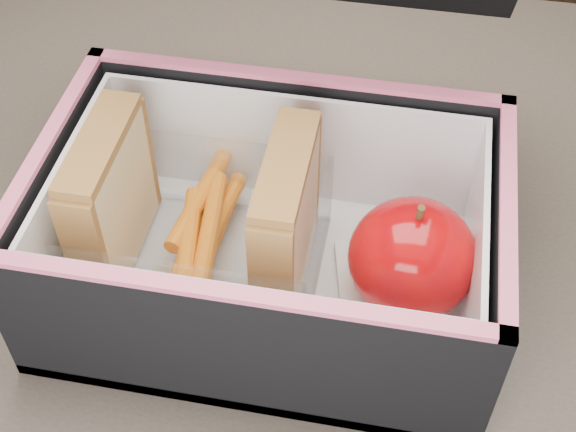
{
  "coord_description": "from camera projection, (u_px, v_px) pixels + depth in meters",
  "views": [
    {
      "loc": [
        0.08,
        -0.33,
        1.19
      ],
      "look_at": [
        0.01,
        0.01,
        0.81
      ],
      "focal_mm": 50.0,
      "sensor_mm": 36.0,
      "label": 1
    }
  ],
  "objects": [
    {
      "name": "sandwich_left",
      "position": [
        111.0,
        198.0,
        0.52
      ],
      "size": [
        0.03,
        0.09,
        0.1
      ],
      "color": "#E9D38B",
      "rests_on": "plastic_tub"
    },
    {
      "name": "red_apple",
      "position": [
        412.0,
        258.0,
        0.5
      ],
      "size": [
        0.09,
        0.09,
        0.08
      ],
      "rotation": [
        0.0,
        0.0,
        0.15
      ],
      "color": "#98030B",
      "rests_on": "paper_napkin"
    },
    {
      "name": "carrot_sticks",
      "position": [
        201.0,
        243.0,
        0.54
      ],
      "size": [
        0.04,
        0.16,
        0.03
      ],
      "color": "orange",
      "rests_on": "plastic_tub"
    },
    {
      "name": "paper_napkin",
      "position": [
        399.0,
        291.0,
        0.53
      ],
      "size": [
        0.1,
        0.1,
        0.01
      ],
      "primitive_type": "cube",
      "rotation": [
        0.0,
        0.0,
        0.21
      ],
      "color": "white",
      "rests_on": "lunch_bag"
    },
    {
      "name": "kitchen_table",
      "position": [
        271.0,
        355.0,
        0.62
      ],
      "size": [
        1.2,
        0.8,
        0.75
      ],
      "color": "brown",
      "rests_on": "ground"
    },
    {
      "name": "lunch_bag",
      "position": [
        271.0,
        222.0,
        0.51
      ],
      "size": [
        0.29,
        0.3,
        0.27
      ],
      "color": "black",
      "rests_on": "kitchen_table"
    },
    {
      "name": "plastic_tub",
      "position": [
        200.0,
        232.0,
        0.53
      ],
      "size": [
        0.16,
        0.11,
        0.07
      ],
      "primitive_type": null,
      "color": "white",
      "rests_on": "lunch_bag"
    },
    {
      "name": "sandwich_right",
      "position": [
        286.0,
        221.0,
        0.51
      ],
      "size": [
        0.03,
        0.1,
        0.11
      ],
      "color": "#E9D38B",
      "rests_on": "plastic_tub"
    }
  ]
}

